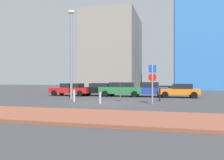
# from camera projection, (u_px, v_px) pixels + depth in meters

# --- Properties ---
(ground_plane) EXTENTS (120.00, 120.00, 0.00)m
(ground_plane) POSITION_uv_depth(u_px,v_px,m) (106.00, 103.00, 17.38)
(ground_plane) COLOR #38383A
(sidewalk_brick) EXTENTS (40.00, 3.99, 0.14)m
(sidewalk_brick) POSITION_uv_depth(u_px,v_px,m) (65.00, 115.00, 10.69)
(sidewalk_brick) COLOR brown
(sidewalk_brick) RESTS_ON ground
(parked_car_red) EXTENTS (4.61, 2.04, 1.39)m
(parked_car_red) POSITION_uv_depth(u_px,v_px,m) (71.00, 89.00, 25.32)
(parked_car_red) COLOR red
(parked_car_red) RESTS_ON ground
(parked_car_black) EXTENTS (4.24, 2.13, 1.42)m
(parked_car_black) POSITION_uv_depth(u_px,v_px,m) (99.00, 89.00, 25.08)
(parked_car_black) COLOR black
(parked_car_black) RESTS_ON ground
(parked_car_green) EXTENTS (4.60, 2.15, 1.51)m
(parked_car_green) POSITION_uv_depth(u_px,v_px,m) (121.00, 89.00, 24.15)
(parked_car_green) COLOR #237238
(parked_car_green) RESTS_ON ground
(parked_car_blue) EXTENTS (3.98, 2.05, 1.53)m
(parked_car_blue) POSITION_uv_depth(u_px,v_px,m) (148.00, 89.00, 23.66)
(parked_car_blue) COLOR #1E389E
(parked_car_blue) RESTS_ON ground
(parked_car_orange) EXTENTS (4.02, 2.05, 1.39)m
(parked_car_orange) POSITION_uv_depth(u_px,v_px,m) (180.00, 90.00, 22.57)
(parked_car_orange) COLOR orange
(parked_car_orange) RESTS_ON ground
(parking_sign_post) EXTENTS (0.58, 0.20, 2.87)m
(parking_sign_post) POSITION_uv_depth(u_px,v_px,m) (152.00, 79.00, 16.32)
(parking_sign_post) COLOR gray
(parking_sign_post) RESTS_ON ground
(parking_meter) EXTENTS (0.18, 0.14, 1.52)m
(parking_meter) POSITION_uv_depth(u_px,v_px,m) (120.00, 90.00, 18.48)
(parking_meter) COLOR #4C4C51
(parking_meter) RESTS_ON ground
(street_lamp) EXTENTS (0.70, 0.36, 8.11)m
(street_lamp) POSITION_uv_depth(u_px,v_px,m) (71.00, 48.00, 20.59)
(street_lamp) COLOR gray
(street_lamp) RESTS_ON ground
(traffic_bollard_near) EXTENTS (0.16, 0.16, 0.85)m
(traffic_bollard_near) POSITION_uv_depth(u_px,v_px,m) (100.00, 98.00, 16.76)
(traffic_bollard_near) COLOR #B7B7BC
(traffic_bollard_near) RESTS_ON ground
(traffic_bollard_mid) EXTENTS (0.13, 0.13, 1.08)m
(traffic_bollard_mid) POSITION_uv_depth(u_px,v_px,m) (160.00, 95.00, 18.74)
(traffic_bollard_mid) COLOR black
(traffic_bollard_mid) RESTS_ON ground
(traffic_bollard_far) EXTENTS (0.17, 0.17, 0.97)m
(traffic_bollard_far) POSITION_uv_depth(u_px,v_px,m) (74.00, 96.00, 18.36)
(traffic_bollard_far) COLOR #B7B7BC
(traffic_bollard_far) RESTS_ON ground
(building_colorful_midrise) EXTENTS (16.93, 15.83, 25.21)m
(building_colorful_midrise) POSITION_uv_depth(u_px,v_px,m) (218.00, 26.00, 45.23)
(building_colorful_midrise) COLOR #3372BF
(building_colorful_midrise) RESTS_ON ground
(building_under_construction) EXTENTS (11.34, 15.64, 16.64)m
(building_under_construction) POSITION_uv_depth(u_px,v_px,m) (113.00, 52.00, 52.47)
(building_under_construction) COLOR gray
(building_under_construction) RESTS_ON ground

